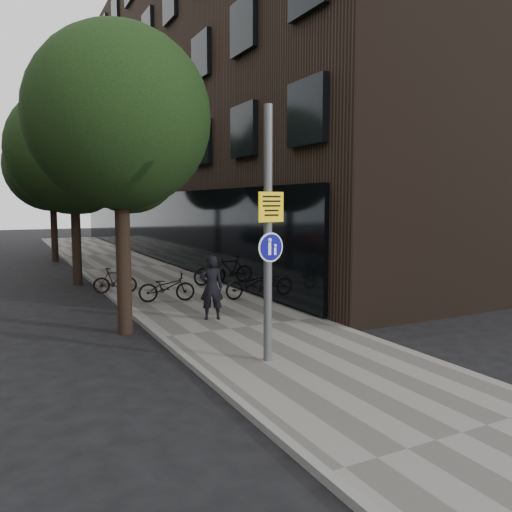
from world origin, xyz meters
TOP-DOWN VIEW (x-y plane):
  - ground at (0.00, 0.00)m, footprint 120.00×120.00m
  - sidewalk at (0.25, 10.00)m, footprint 4.50×60.00m
  - curb_edge at (-2.00, 10.00)m, footprint 0.15×60.00m
  - building_right_dark_brick at (8.50, 22.00)m, footprint 12.00×40.00m
  - street_tree_near at (-2.53, 4.64)m, footprint 4.40×4.40m
  - street_tree_mid at (-2.53, 13.14)m, footprint 5.00×5.00m
  - street_tree_far at (-2.53, 22.14)m, footprint 5.00×5.00m
  - signpost at (-0.62, 0.67)m, footprint 0.58×0.17m
  - pedestrian at (-0.28, 4.48)m, footprint 0.72×0.57m
  - parked_bike_facade_near at (2.00, 6.69)m, footprint 1.82×0.66m
  - parked_bike_facade_far at (2.00, 9.80)m, footprint 1.86×0.74m
  - parked_bike_curb_near at (-0.63, 7.43)m, footprint 1.87×1.00m
  - parked_bike_curb_far at (-1.80, 9.66)m, footprint 1.55×0.82m

SIDE VIEW (x-z plane):
  - ground at x=0.00m, z-range 0.00..0.00m
  - sidewalk at x=0.25m, z-range 0.00..0.12m
  - curb_edge at x=-2.00m, z-range 0.00..0.13m
  - parked_bike_curb_far at x=-1.80m, z-range 0.12..1.01m
  - parked_bike_curb_near at x=-0.63m, z-range 0.12..1.05m
  - parked_bike_facade_near at x=2.00m, z-range 0.12..1.07m
  - parked_bike_facade_far at x=2.00m, z-range 0.12..1.21m
  - pedestrian at x=-0.28m, z-range 0.12..1.86m
  - signpost at x=-0.62m, z-range 0.14..5.16m
  - street_tree_near at x=-2.53m, z-range 1.36..8.86m
  - street_tree_mid at x=-2.53m, z-range 1.21..9.01m
  - street_tree_far at x=-2.53m, z-range 1.21..9.01m
  - building_right_dark_brick at x=8.50m, z-range 0.00..18.00m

